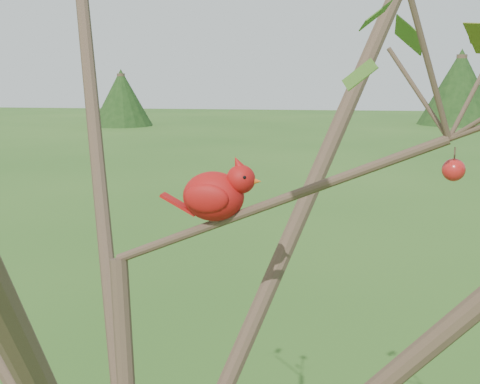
{
  "coord_description": "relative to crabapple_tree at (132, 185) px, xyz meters",
  "views": [
    {
      "loc": [
        0.35,
        -0.99,
        2.3
      ],
      "look_at": [
        0.19,
        0.08,
        2.09
      ],
      "focal_mm": 45.0,
      "sensor_mm": 36.0,
      "label": 1
    }
  ],
  "objects": [
    {
      "name": "crabapple_tree",
      "position": [
        0.0,
        0.0,
        0.0
      ],
      "size": [
        2.35,
        2.05,
        2.95
      ],
      "color": "#422F23",
      "rests_on": "ground"
    },
    {
      "name": "distant_trees",
      "position": [
        -2.35,
        24.39,
        -0.56
      ],
      "size": [
        39.78,
        12.9,
        3.52
      ],
      "color": "#422F23",
      "rests_on": "ground"
    },
    {
      "name": "cardinal",
      "position": [
        0.13,
        0.11,
        -0.03
      ],
      "size": [
        0.19,
        0.1,
        0.13
      ],
      "rotation": [
        0.0,
        0.0,
        -0.05
      ],
      "color": "#AA0E11",
      "rests_on": "ground"
    }
  ]
}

